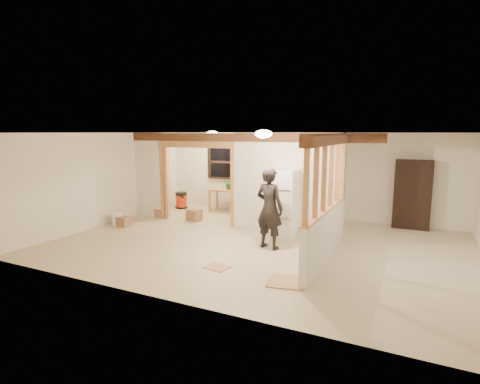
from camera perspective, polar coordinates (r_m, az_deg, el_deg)
The scene contains 28 objects.
floor at distance 8.59m, azimuth 2.84°, elevation -7.95°, with size 9.00×6.50×0.01m, color #C2B090.
ceiling at distance 8.21m, azimuth 2.98°, elevation 9.01°, with size 9.00×6.50×0.01m, color white.
wall_back at distance 11.35m, azimuth 9.31°, elevation 2.60°, with size 9.00×0.01×2.50m, color white.
wall_front at distance 5.51m, azimuth -10.39°, elevation -4.28°, with size 9.00×0.01×2.50m, color white.
wall_left at distance 10.86m, azimuth -19.55°, elevation 1.90°, with size 0.01×6.50×2.50m, color white.
partition_left_stub at distance 11.44m, azimuth -13.69°, elevation 2.51°, with size 0.90×0.12×2.50m, color silver.
partition_center at distance 9.35m, azimuth 6.90°, elevation 1.28°, with size 2.80×0.12×2.50m, color silver.
doorway_frame at distance 10.49m, azimuth -6.67°, elevation 1.31°, with size 2.46×0.14×2.20m, color tan.
header_beam_back at distance 9.72m, azimuth 0.25°, elevation 8.33°, with size 7.00×0.18×0.22m, color brown.
header_beam_right at distance 7.34m, azimuth 13.42°, elevation 7.83°, with size 0.18×3.30×0.22m, color brown.
pony_wall at distance 7.61m, azimuth 12.90°, elevation -6.46°, with size 0.12×3.20×1.00m, color silver.
stud_partition at distance 7.39m, azimuth 13.22°, elevation 2.24°, with size 0.14×3.20×1.32m, color tan.
window_back at distance 12.23m, azimuth -2.55°, elevation 4.59°, with size 1.12×0.10×1.10m, color black.
ceiling_dome_main at distance 7.63m, azimuth 3.60°, elevation 8.85°, with size 0.36×0.36×0.16m, color #FFEABF.
ceiling_dome_util at distance 11.39m, azimuth -4.23°, elevation 8.92°, with size 0.32×0.32×0.14m, color #FFEABF.
hanging_bulb at distance 10.54m, azimuth -3.76°, elevation 7.28°, with size 0.07×0.07×0.07m, color #FFD88C.
refrigerator at distance 9.03m, azimuth 6.53°, elevation -1.78°, with size 0.67×0.65×1.63m, color white.
woman at distance 8.10m, azimuth 4.52°, elevation -2.47°, with size 0.65×0.43×1.78m, color black.
work_table at distance 11.84m, azimuth -1.85°, elevation -1.34°, with size 1.16×0.58×0.73m, color tan.
potted_plant at distance 11.71m, azimuth -1.57°, elevation 1.35°, with size 0.36×0.31×0.40m, color #337235.
shop_vac at distance 12.63m, azimuth -8.94°, elevation -1.22°, with size 0.42×0.42×0.55m, color #AD240D.
bookshelf at distance 10.72m, azimuth 24.79°, elevation -0.36°, with size 0.91×0.30×1.81m, color black.
bucket at distance 10.74m, azimuth -18.24°, elevation -3.94°, with size 0.27×0.27×0.35m, color white.
box_util_a at distance 10.84m, azimuth -7.00°, elevation -3.47°, with size 0.38×0.33×0.33m, color #9F704D.
box_util_b at distance 11.46m, azimuth -12.02°, elevation -3.11°, with size 0.27×0.27×0.25m, color #9F704D.
box_front at distance 10.58m, azimuth -17.31°, elevation -4.33°, with size 0.32×0.26×0.26m, color #9F704D.
floor_panel_near at distance 6.56m, azimuth 7.12°, elevation -13.38°, with size 0.62×0.62×0.02m, color tan.
floor_panel_far at distance 7.17m, azimuth -3.49°, elevation -11.36°, with size 0.46×0.36×0.01m, color tan.
Camera 1 is at (3.18, -7.57, 2.51)m, focal length 28.00 mm.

